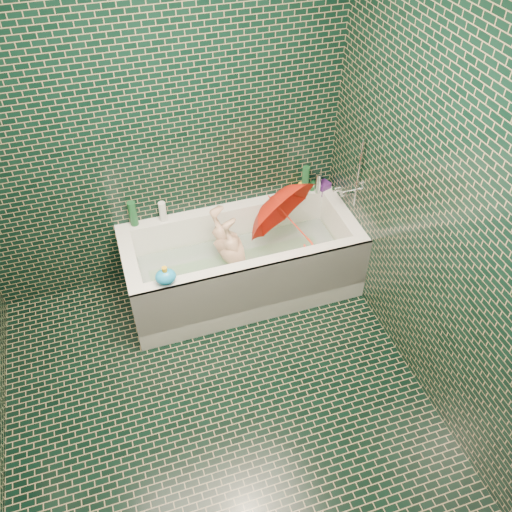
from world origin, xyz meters
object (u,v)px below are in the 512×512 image
object	(u,v)px
child	(237,260)
umbrella	(291,221)
bath_toy	(166,276)
rubber_duck	(297,189)
bathtub	(243,269)

from	to	relation	value
child	umbrella	distance (m)	0.50
child	umbrella	xyz separation A→B (m)	(0.40, -0.03, 0.29)
bath_toy	child	bearing A→B (deg)	12.54
child	rubber_duck	bearing A→B (deg)	108.66
bathtub	umbrella	size ratio (longest dim) A/B	2.99
bathtub	umbrella	xyz separation A→B (m)	(0.37, -0.02, 0.39)
bathtub	child	size ratio (longest dim) A/B	1.84
child	bathtub	bearing A→B (deg)	67.35
umbrella	bath_toy	size ratio (longest dim) A/B	3.50
rubber_duck	bath_toy	xyz separation A→B (m)	(-1.15, -0.64, 0.01)
bathtub	bath_toy	bearing A→B (deg)	-153.39
bathtub	child	world-z (taller)	bathtub
umbrella	bath_toy	xyz separation A→B (m)	(-0.97, -0.28, 0.01)
child	umbrella	size ratio (longest dim) A/B	1.63
child	bath_toy	xyz separation A→B (m)	(-0.56, -0.31, 0.30)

